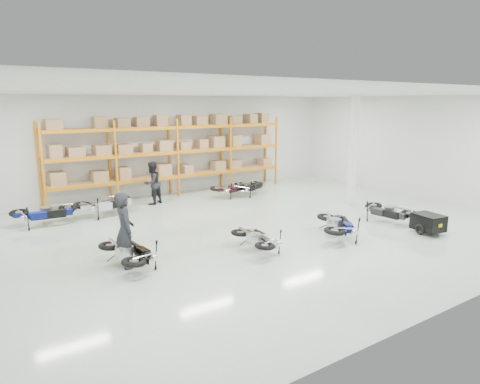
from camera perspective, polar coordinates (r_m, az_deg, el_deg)
room at (r=14.20m, az=2.26°, el=3.98°), size 18.00×18.00×18.00m
pallet_rack at (r=19.75m, az=-8.88°, el=6.06°), size 11.28×0.98×3.62m
structural_column at (r=18.07m, az=14.82°, el=5.27°), size 0.25×0.25×4.50m
moto_blue_centre at (r=13.72m, az=12.91°, el=-3.77°), size 1.85×2.04×1.20m
moto_silver_left at (r=12.21m, az=2.40°, el=-5.77°), size 0.94×1.69×1.05m
moto_black_far_left at (r=11.35m, az=-14.55°, el=-7.26°), size 1.02×1.85×1.16m
moto_touring_right at (r=16.04m, az=19.06°, el=-2.01°), size 0.93×1.78×1.13m
trailer at (r=15.21m, az=23.80°, el=-3.74°), size 0.82×1.54×0.64m
moto_back_a at (r=16.29m, az=-24.67°, el=-2.09°), size 1.98×1.16×1.22m
moto_back_b at (r=16.87m, az=-17.50°, el=-1.05°), size 2.04×1.21×1.25m
moto_back_c at (r=19.62m, az=1.06°, el=1.10°), size 1.96×1.43×1.14m
moto_back_d at (r=19.39m, az=-1.18°, el=0.92°), size 1.86×1.19×1.11m
person_left at (r=11.35m, az=-15.11°, el=-4.94°), size 0.55×0.77×1.98m
person_back at (r=18.22m, az=-11.63°, el=1.18°), size 1.09×1.01×1.80m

